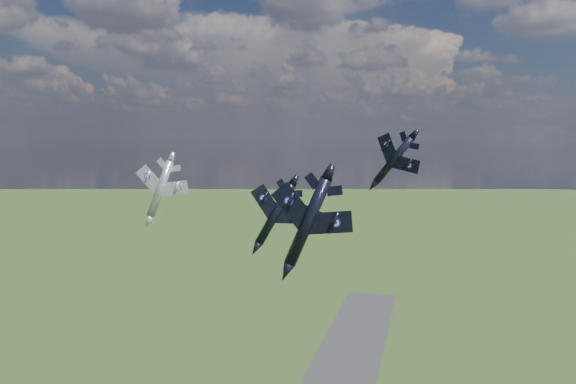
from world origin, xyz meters
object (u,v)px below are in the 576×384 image
(jet_high_navy, at_px, (394,160))
(jet_left_silver, at_px, (160,189))
(jet_lead_navy, at_px, (275,214))
(jet_right_navy, at_px, (308,222))

(jet_high_navy, height_order, jet_left_silver, jet_high_navy)
(jet_lead_navy, distance_m, jet_left_silver, 23.66)
(jet_lead_navy, height_order, jet_high_navy, jet_high_navy)
(jet_lead_navy, relative_size, jet_right_navy, 0.88)
(jet_lead_navy, xyz_separation_m, jet_right_navy, (8.17, -13.91, 1.14))
(jet_lead_navy, height_order, jet_right_navy, jet_right_navy)
(jet_right_navy, relative_size, jet_left_silver, 1.15)
(jet_lead_navy, relative_size, jet_high_navy, 0.87)
(jet_right_navy, distance_m, jet_high_navy, 49.46)
(jet_lead_navy, bearing_deg, jet_right_navy, -70.89)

